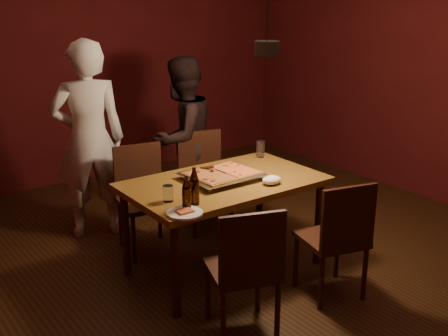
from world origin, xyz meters
TOP-DOWN VIEW (x-y plane):
  - room_shell at (0.00, 0.00)m, footprint 6.00×6.00m
  - dining_table at (-0.23, 0.20)m, footprint 1.50×0.90m
  - chair_far_left at (-0.55, 0.95)m, footprint 0.48×0.48m
  - chair_far_right at (0.13, 1.03)m, footprint 0.51×0.51m
  - chair_near_left at (-0.66, -0.63)m, footprint 0.54×0.54m
  - chair_near_right at (0.15, -0.64)m, footprint 0.51×0.51m
  - pizza_tray at (-0.24, 0.22)m, footprint 0.57×0.48m
  - pizza_meat at (-0.36, 0.21)m, footprint 0.27×0.41m
  - pizza_cheese at (-0.11, 0.22)m, footprint 0.27×0.40m
  - spatula at (-0.23, 0.24)m, footprint 0.19×0.25m
  - beer_bottle_a at (-0.78, -0.13)m, footprint 0.06×0.06m
  - beer_bottle_b at (-0.69, -0.09)m, footprint 0.07×0.07m
  - water_glass_left at (-0.80, 0.07)m, footprint 0.07×0.07m
  - water_glass_right at (0.40, 0.52)m, footprint 0.07×0.07m
  - plate_slice at (-0.84, -0.20)m, footprint 0.24×0.24m
  - napkin at (0.01, -0.08)m, footprint 0.16×0.12m
  - diner_white at (-0.78, 1.47)m, footprint 0.74×0.59m
  - diner_dark at (0.12, 1.37)m, footprint 0.91×0.80m
  - pendant_lamp at (0.00, 0.00)m, footprint 0.18×0.18m

SIDE VIEW (x-z plane):
  - chair_far_left at x=-0.55m, z-range 0.29..0.78m
  - chair_far_right at x=0.13m, z-range 0.29..0.78m
  - chair_near_left at x=-0.66m, z-range 0.29..0.78m
  - chair_near_right at x=0.15m, z-range 0.29..0.78m
  - dining_table at x=-0.23m, z-range 0.30..1.05m
  - plate_slice at x=-0.84m, z-range 0.75..0.77m
  - pizza_tray at x=-0.24m, z-range 0.75..0.80m
  - diner_dark at x=0.12m, z-range 0.00..1.56m
  - napkin at x=0.01m, z-range 0.75..0.81m
  - water_glass_left at x=-0.80m, z-range 0.75..0.86m
  - pizza_meat at x=-0.36m, z-range 0.80..0.82m
  - pizza_cheese at x=-0.11m, z-range 0.80..0.82m
  - spatula at x=-0.23m, z-range 0.79..0.83m
  - water_glass_right at x=0.40m, z-range 0.75..0.89m
  - beer_bottle_a at x=-0.78m, z-range 0.75..0.98m
  - beer_bottle_b at x=-0.69m, z-range 0.75..1.01m
  - diner_white at x=-0.78m, z-range 0.00..1.76m
  - room_shell at x=0.00m, z-range -1.60..4.40m
  - pendant_lamp at x=0.00m, z-range 1.21..2.31m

